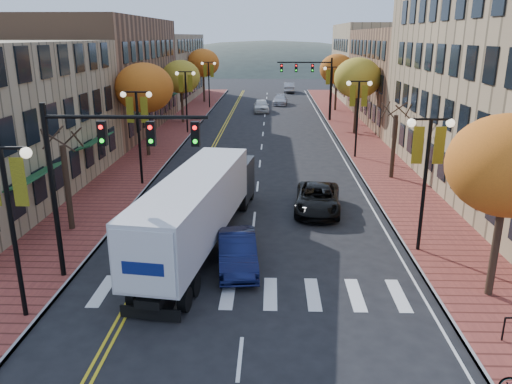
{
  "coord_description": "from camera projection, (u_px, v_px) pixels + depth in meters",
  "views": [
    {
      "loc": [
        0.9,
        -14.82,
        9.31
      ],
      "look_at": [
        0.17,
        7.8,
        2.2
      ],
      "focal_mm": 35.0,
      "sensor_mm": 36.0,
      "label": 1
    }
  ],
  "objects": [
    {
      "name": "lamp_left_d",
      "position": [
        209.0,
        76.0,
        65.48
      ],
      "size": [
        1.96,
        0.36,
        6.05
      ],
      "color": "black",
      "rests_on": "ground"
    },
    {
      "name": "car_far_oncoming",
      "position": [
        289.0,
        88.0,
        85.27
      ],
      "size": [
        1.87,
        5.06,
        1.65
      ],
      "primitive_type": "imported",
      "rotation": [
        0.0,
        0.0,
        3.12
      ],
      "color": "#9F9FA6",
      "rests_on": "ground"
    },
    {
      "name": "tree_right_d",
      "position": [
        337.0,
        69.0,
        62.76
      ],
      "size": [
        4.35,
        4.35,
        7.0
      ],
      "color": "#382619",
      "rests_on": "sidewalk_right"
    },
    {
      "name": "lamp_left_b",
      "position": [
        138.0,
        120.0,
        31.15
      ],
      "size": [
        1.96,
        0.36,
        6.05
      ],
      "color": "black",
      "rests_on": "ground"
    },
    {
      "name": "tree_right_c",
      "position": [
        358.0,
        78.0,
        47.45
      ],
      "size": [
        4.48,
        4.48,
        7.21
      ],
      "color": "#382619",
      "rests_on": "sidewalk_right"
    },
    {
      "name": "lamp_right_b",
      "position": [
        358.0,
        104.0,
        38.31
      ],
      "size": [
        1.96,
        0.36,
        6.05
      ],
      "color": "black",
      "rests_on": "ground"
    },
    {
      "name": "lamp_right_c",
      "position": [
        332.0,
        83.0,
        55.47
      ],
      "size": [
        1.96,
        0.36,
        6.05
      ],
      "color": "black",
      "rests_on": "ground"
    },
    {
      "name": "building_right_far",
      "position": [
        388.0,
        62.0,
        75.75
      ],
      "size": [
        15.0,
        20.0,
        11.0
      ],
      "primitive_type": "cube",
      "color": "#9E8966",
      "rests_on": "ground"
    },
    {
      "name": "car_far_white",
      "position": [
        261.0,
        106.0,
        63.34
      ],
      "size": [
        2.13,
        4.83,
        1.62
      ],
      "primitive_type": "imported",
      "rotation": [
        0.0,
        0.0,
        0.05
      ],
      "color": "silver",
      "rests_on": "ground"
    },
    {
      "name": "tree_right_a",
      "position": [
        508.0,
        166.0,
        17.06
      ],
      "size": [
        4.16,
        4.16,
        6.69
      ],
      "color": "#382619",
      "rests_on": "sidewalk_right"
    },
    {
      "name": "lamp_left_c",
      "position": [
        186.0,
        90.0,
        48.31
      ],
      "size": [
        1.96,
        0.36,
        6.05
      ],
      "color": "black",
      "rests_on": "ground"
    },
    {
      "name": "lamp_left_a",
      "position": [
        8.0,
        200.0,
        15.89
      ],
      "size": [
        1.96,
        0.36,
        6.05
      ],
      "color": "black",
      "rests_on": "ground"
    },
    {
      "name": "tree_left_b",
      "position": [
        144.0,
        88.0,
        38.48
      ],
      "size": [
        4.48,
        4.48,
        7.21
      ],
      "color": "#382619",
      "rests_on": "sidewalk_left"
    },
    {
      "name": "lamp_right_a",
      "position": [
        427.0,
        159.0,
        21.15
      ],
      "size": [
        1.96,
        0.36,
        6.05
      ],
      "color": "black",
      "rests_on": "ground"
    },
    {
      "name": "sidewalk_right",
      "position": [
        357.0,
        137.0,
        47.63
      ],
      "size": [
        4.0,
        85.0,
        0.15
      ],
      "primitive_type": "cube",
      "color": "brown",
      "rests_on": "ground"
    },
    {
      "name": "building_right_mid",
      "position": [
        432.0,
        77.0,
        54.92
      ],
      "size": [
        15.0,
        24.0,
        10.0
      ],
      "primitive_type": "cube",
      "color": "brown",
      "rests_on": "ground"
    },
    {
      "name": "traffic_mast_near",
      "position": [
        100.0,
        159.0,
        18.5
      ],
      "size": [
        6.1,
        0.35,
        7.0
      ],
      "color": "black",
      "rests_on": "ground"
    },
    {
      "name": "tree_left_d",
      "position": [
        203.0,
        63.0,
        70.85
      ],
      "size": [
        4.61,
        4.61,
        7.42
      ],
      "color": "#382619",
      "rests_on": "sidewalk_left"
    },
    {
      "name": "black_suv",
      "position": [
        318.0,
        199.0,
        27.47
      ],
      "size": [
        2.9,
        5.42,
        1.45
      ],
      "primitive_type": "imported",
      "rotation": [
        0.0,
        0.0,
        -0.1
      ],
      "color": "black",
      "rests_on": "ground"
    },
    {
      "name": "tree_left_c",
      "position": [
        181.0,
        77.0,
        53.85
      ],
      "size": [
        4.16,
        4.16,
        6.69
      ],
      "color": "#382619",
      "rests_on": "sidewalk_left"
    },
    {
      "name": "car_far_silver",
      "position": [
        280.0,
        100.0,
        70.17
      ],
      "size": [
        2.31,
        4.83,
        1.36
      ],
      "primitive_type": "imported",
      "rotation": [
        0.0,
        0.0,
        -0.09
      ],
      "color": "#B3B4BC",
      "rests_on": "ground"
    },
    {
      "name": "building_left_far",
      "position": [
        153.0,
        68.0,
        74.22
      ],
      "size": [
        12.0,
        26.0,
        9.5
      ],
      "primitive_type": "cube",
      "color": "#9E8966",
      "rests_on": "ground"
    },
    {
      "name": "sidewalk_left",
      "position": [
        170.0,
        136.0,
        48.19
      ],
      "size": [
        4.0,
        85.0,
        0.15
      ],
      "primitive_type": "cube",
      "color": "brown",
      "rests_on": "ground"
    },
    {
      "name": "traffic_mast_far",
      "position": [
        314.0,
        77.0,
        55.35
      ],
      "size": [
        6.1,
        0.34,
        7.0
      ],
      "color": "black",
      "rests_on": "ground"
    },
    {
      "name": "building_left_mid",
      "position": [
        95.0,
        75.0,
        50.15
      ],
      "size": [
        12.0,
        24.0,
        11.0
      ],
      "primitive_type": "cube",
      "color": "brown",
      "rests_on": "ground"
    },
    {
      "name": "ground",
      "position": [
        244.0,
        322.0,
        16.95
      ],
      "size": [
        200.0,
        200.0,
        0.0
      ],
      "primitive_type": "plane",
      "color": "black",
      "rests_on": "ground"
    },
    {
      "name": "navy_sedan",
      "position": [
        237.0,
        251.0,
        20.75
      ],
      "size": [
        2.03,
        4.57,
        1.46
      ],
      "primitive_type": "imported",
      "rotation": [
        0.0,
        0.0,
        0.11
      ],
      "color": "#0D1336",
      "rests_on": "ground"
    },
    {
      "name": "semi_truck",
      "position": [
        202.0,
        202.0,
        22.65
      ],
      "size": [
        4.24,
        14.5,
        3.58
      ],
      "rotation": [
        0.0,
        0.0,
        -0.14
      ],
      "color": "black",
      "rests_on": "ground"
    },
    {
      "name": "tree_left_a",
      "position": [
        68.0,
        188.0,
        24.18
      ],
      "size": [
        0.28,
        0.28,
        4.2
      ],
      "color": "#382619",
      "rests_on": "sidewalk_left"
    },
    {
      "name": "tree_right_b",
      "position": [
        394.0,
        147.0,
        33.16
      ],
      "size": [
        0.28,
        0.28,
        4.2
      ],
      "color": "#382619",
      "rests_on": "sidewalk_right"
    }
  ]
}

